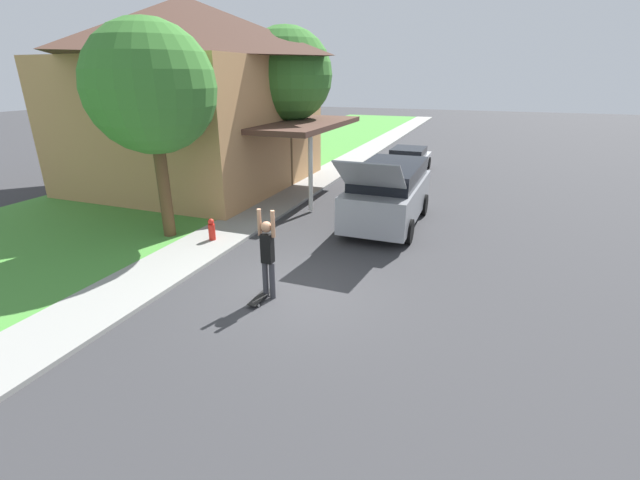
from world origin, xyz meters
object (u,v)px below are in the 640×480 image
object	(u,v)px
lawn_tree_far	(286,76)
skateboarder	(268,253)
suv_parked	(388,193)
car_down_street	(408,160)
lawn_tree_near	(151,89)
fire_hydrant	(212,230)
skateboard	(260,297)

from	to	relation	value
lawn_tree_far	skateboarder	distance (m)	10.92
suv_parked	skateboarder	distance (m)	6.16
skateboarder	car_down_street	bearing A→B (deg)	88.23
skateboarder	lawn_tree_far	bearing A→B (deg)	112.41
lawn_tree_far	car_down_street	world-z (taller)	lawn_tree_far
lawn_tree_near	lawn_tree_far	size ratio (longest dim) A/B	0.93
fire_hydrant	lawn_tree_far	bearing A→B (deg)	96.13
car_down_street	skateboard	world-z (taller)	car_down_street
lawn_tree_near	lawn_tree_far	xyz separation A→B (m)	(0.73, 7.19, 0.34)
suv_parked	skateboarder	xyz separation A→B (m)	(-1.33, -6.02, -0.01)
car_down_street	fire_hydrant	distance (m)	12.87
lawn_tree_near	lawn_tree_far	distance (m)	7.24
suv_parked	fire_hydrant	size ratio (longest dim) A/B	8.49
suv_parked	car_down_street	distance (m)	8.81
lawn_tree_near	skateboarder	world-z (taller)	lawn_tree_near
suv_parked	car_down_street	size ratio (longest dim) A/B	1.39
skateboard	fire_hydrant	bearing A→B (deg)	139.15
lawn_tree_far	suv_parked	size ratio (longest dim) A/B	1.18
lawn_tree_near	car_down_street	size ratio (longest dim) A/B	1.52
lawn_tree_far	suv_parked	distance (m)	7.28
suv_parked	skateboarder	size ratio (longest dim) A/B	2.69
car_down_street	lawn_tree_far	bearing A→B (deg)	-129.91
skateboarder	suv_parked	bearing A→B (deg)	77.52
skateboarder	fire_hydrant	size ratio (longest dim) A/B	3.15
lawn_tree_far	car_down_street	size ratio (longest dim) A/B	1.63
lawn_tree_near	skateboarder	xyz separation A→B (m)	(4.66, -2.33, -3.28)
skateboard	fire_hydrant	xyz separation A→B (m)	(-3.05, 2.63, 0.34)
suv_parked	skateboarder	bearing A→B (deg)	-102.48
lawn_tree_near	skateboard	bearing A→B (deg)	-29.30
suv_parked	skateboard	world-z (taller)	suv_parked
car_down_street	suv_parked	bearing A→B (deg)	-84.29
lawn_tree_far	car_down_street	bearing A→B (deg)	50.09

